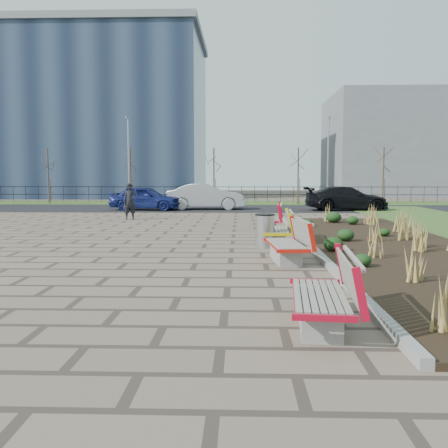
{
  "coord_description": "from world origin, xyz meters",
  "views": [
    {
      "loc": [
        1.9,
        -9.24,
        2.11
      ],
      "look_at": [
        1.5,
        3.0,
        0.9
      ],
      "focal_mm": 40.0,
      "sensor_mm": 36.0,
      "label": 1
    }
  ],
  "objects_px": {
    "litter_bin": "(265,231)",
    "car_silver": "(206,196)",
    "bench_c": "(276,228)",
    "pedestrian": "(130,201)",
    "car_blue": "(145,198)",
    "car_black": "(347,198)",
    "lamp_west": "(129,162)",
    "lamp_east": "(328,161)",
    "bench_b": "(285,241)",
    "bench_a": "(319,291)",
    "bench_d": "(269,217)"
  },
  "relations": [
    {
      "from": "bench_d",
      "to": "lamp_east",
      "type": "height_order",
      "value": "lamp_east"
    },
    {
      "from": "litter_bin",
      "to": "car_silver",
      "type": "xyz_separation_m",
      "value": [
        -2.82,
        15.81,
        0.32
      ]
    },
    {
      "from": "lamp_west",
      "to": "lamp_east",
      "type": "bearing_deg",
      "value": 0.0
    },
    {
      "from": "bench_b",
      "to": "car_blue",
      "type": "distance_m",
      "value": 18.73
    },
    {
      "from": "bench_a",
      "to": "litter_bin",
      "type": "xyz_separation_m",
      "value": [
        -0.38,
        7.61,
        -0.02
      ]
    },
    {
      "from": "bench_c",
      "to": "car_silver",
      "type": "height_order",
      "value": "car_silver"
    },
    {
      "from": "bench_c",
      "to": "pedestrian",
      "type": "relative_size",
      "value": 1.22
    },
    {
      "from": "lamp_west",
      "to": "pedestrian",
      "type": "bearing_deg",
      "value": -77.28
    },
    {
      "from": "car_blue",
      "to": "car_black",
      "type": "distance_m",
      "value": 11.94
    },
    {
      "from": "bench_d",
      "to": "litter_bin",
      "type": "height_order",
      "value": "bench_d"
    },
    {
      "from": "bench_a",
      "to": "bench_b",
      "type": "distance_m",
      "value": 5.21
    },
    {
      "from": "litter_bin",
      "to": "bench_a",
      "type": "bearing_deg",
      "value": -87.13
    },
    {
      "from": "bench_b",
      "to": "car_blue",
      "type": "height_order",
      "value": "car_blue"
    },
    {
      "from": "pedestrian",
      "to": "bench_b",
      "type": "bearing_deg",
      "value": -75.47
    },
    {
      "from": "litter_bin",
      "to": "pedestrian",
      "type": "xyz_separation_m",
      "value": [
        -5.94,
        8.94,
        0.38
      ]
    },
    {
      "from": "litter_bin",
      "to": "car_blue",
      "type": "xyz_separation_m",
      "value": [
        -6.37,
        15.06,
        0.25
      ]
    },
    {
      "from": "bench_d",
      "to": "lamp_west",
      "type": "distance_m",
      "value": 18.85
    },
    {
      "from": "pedestrian",
      "to": "car_silver",
      "type": "distance_m",
      "value": 7.55
    },
    {
      "from": "lamp_west",
      "to": "bench_b",
      "type": "bearing_deg",
      "value": -68.81
    },
    {
      "from": "car_silver",
      "to": "bench_c",
      "type": "bearing_deg",
      "value": -171.46
    },
    {
      "from": "bench_a",
      "to": "car_blue",
      "type": "bearing_deg",
      "value": 111.63
    },
    {
      "from": "bench_b",
      "to": "pedestrian",
      "type": "height_order",
      "value": "pedestrian"
    },
    {
      "from": "bench_b",
      "to": "pedestrian",
      "type": "bearing_deg",
      "value": 113.81
    },
    {
      "from": "bench_d",
      "to": "litter_bin",
      "type": "distance_m",
      "value": 4.46
    },
    {
      "from": "lamp_west",
      "to": "bench_a",
      "type": "bearing_deg",
      "value": -72.43
    },
    {
      "from": "bench_a",
      "to": "car_silver",
      "type": "xyz_separation_m",
      "value": [
        -3.2,
        23.42,
        0.3
      ]
    },
    {
      "from": "bench_b",
      "to": "car_black",
      "type": "bearing_deg",
      "value": 68.36
    },
    {
      "from": "car_black",
      "to": "car_silver",
      "type": "bearing_deg",
      "value": 81.95
    },
    {
      "from": "bench_c",
      "to": "car_black",
      "type": "height_order",
      "value": "car_black"
    },
    {
      "from": "bench_b",
      "to": "lamp_west",
      "type": "xyz_separation_m",
      "value": [
        -9.0,
        23.22,
        2.54
      ]
    },
    {
      "from": "car_silver",
      "to": "lamp_west",
      "type": "distance_m",
      "value": 7.98
    },
    {
      "from": "car_blue",
      "to": "bench_b",
      "type": "bearing_deg",
      "value": -152.42
    },
    {
      "from": "lamp_west",
      "to": "bench_d",
      "type": "bearing_deg",
      "value": -61.19
    },
    {
      "from": "litter_bin",
      "to": "car_blue",
      "type": "relative_size",
      "value": 0.23
    },
    {
      "from": "lamp_east",
      "to": "car_blue",
      "type": "bearing_deg",
      "value": -153.94
    },
    {
      "from": "bench_a",
      "to": "bench_b",
      "type": "relative_size",
      "value": 1.0
    },
    {
      "from": "bench_d",
      "to": "car_blue",
      "type": "distance_m",
      "value": 12.59
    },
    {
      "from": "bench_c",
      "to": "car_silver",
      "type": "xyz_separation_m",
      "value": [
        -3.2,
        15.12,
        0.3
      ]
    },
    {
      "from": "bench_c",
      "to": "car_blue",
      "type": "xyz_separation_m",
      "value": [
        -6.75,
        14.37,
        0.23
      ]
    },
    {
      "from": "bench_d",
      "to": "bench_b",
      "type": "bearing_deg",
      "value": -85.03
    },
    {
      "from": "bench_d",
      "to": "car_silver",
      "type": "distance_m",
      "value": 11.81
    },
    {
      "from": "bench_a",
      "to": "bench_b",
      "type": "xyz_separation_m",
      "value": [
        0.0,
        5.21,
        0.0
      ]
    },
    {
      "from": "bench_b",
      "to": "bench_c",
      "type": "xyz_separation_m",
      "value": [
        0.0,
        3.1,
        0.0
      ]
    },
    {
      "from": "lamp_east",
      "to": "bench_c",
      "type": "bearing_deg",
      "value": -103.96
    },
    {
      "from": "car_black",
      "to": "litter_bin",
      "type": "bearing_deg",
      "value": 155.47
    },
    {
      "from": "bench_d",
      "to": "pedestrian",
      "type": "xyz_separation_m",
      "value": [
        -6.32,
        4.5,
        0.36
      ]
    },
    {
      "from": "bench_c",
      "to": "pedestrian",
      "type": "xyz_separation_m",
      "value": [
        -6.32,
        8.25,
        0.36
      ]
    },
    {
      "from": "lamp_east",
      "to": "lamp_west",
      "type": "bearing_deg",
      "value": 180.0
    },
    {
      "from": "bench_b",
      "to": "car_black",
      "type": "height_order",
      "value": "car_black"
    },
    {
      "from": "lamp_east",
      "to": "litter_bin",
      "type": "bearing_deg",
      "value": -104.5
    }
  ]
}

